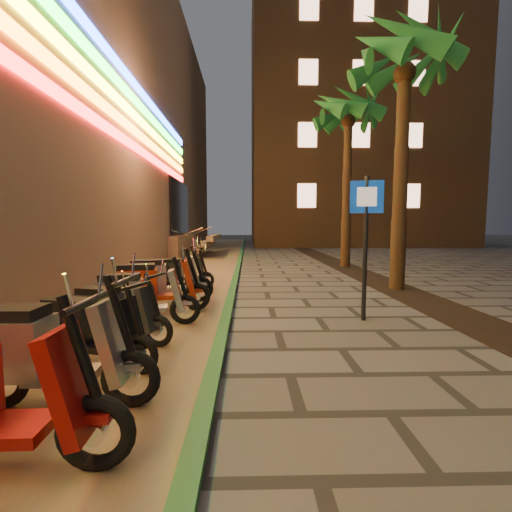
{
  "coord_description": "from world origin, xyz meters",
  "views": [
    {
      "loc": [
        -0.5,
        -2.19,
        1.75
      ],
      "look_at": [
        -0.35,
        3.97,
        1.2
      ],
      "focal_mm": 24.0,
      "sensor_mm": 36.0,
      "label": 1
    }
  ],
  "objects_px": {
    "scooter_8": "(113,312)",
    "scooter_11": "(161,279)",
    "pedestrian_sign": "(366,228)",
    "scooter_6": "(37,351)",
    "scooter_9": "(136,297)",
    "scooter_10": "(152,285)",
    "scooter_12": "(165,277)",
    "scooter_7": "(86,329)",
    "scooter_13": "(179,272)"
  },
  "relations": [
    {
      "from": "scooter_9",
      "to": "scooter_8",
      "type": "bearing_deg",
      "value": -105.9
    },
    {
      "from": "scooter_6",
      "to": "scooter_11",
      "type": "distance_m",
      "value": 4.35
    },
    {
      "from": "pedestrian_sign",
      "to": "scooter_6",
      "type": "xyz_separation_m",
      "value": [
        -4.14,
        -2.96,
        -1.14
      ]
    },
    {
      "from": "scooter_10",
      "to": "scooter_13",
      "type": "xyz_separation_m",
      "value": [
        0.01,
        2.69,
        -0.1
      ]
    },
    {
      "from": "scooter_7",
      "to": "scooter_11",
      "type": "xyz_separation_m",
      "value": [
        0.06,
        3.4,
        0.09
      ]
    },
    {
      "from": "scooter_6",
      "to": "scooter_10",
      "type": "distance_m",
      "value": 3.56
    },
    {
      "from": "scooter_7",
      "to": "scooter_13",
      "type": "distance_m",
      "value": 5.3
    },
    {
      "from": "scooter_11",
      "to": "scooter_7",
      "type": "bearing_deg",
      "value": -107.23
    },
    {
      "from": "scooter_8",
      "to": "scooter_12",
      "type": "xyz_separation_m",
      "value": [
        -0.09,
        3.57,
        -0.02
      ]
    },
    {
      "from": "scooter_9",
      "to": "scooter_13",
      "type": "bearing_deg",
      "value": 80.3
    },
    {
      "from": "pedestrian_sign",
      "to": "scooter_11",
      "type": "xyz_separation_m",
      "value": [
        -4.06,
        1.38,
        -1.14
      ]
    },
    {
      "from": "scooter_10",
      "to": "scooter_11",
      "type": "height_order",
      "value": "scooter_11"
    },
    {
      "from": "scooter_7",
      "to": "scooter_8",
      "type": "height_order",
      "value": "scooter_7"
    },
    {
      "from": "scooter_11",
      "to": "scooter_12",
      "type": "distance_m",
      "value": 1.07
    },
    {
      "from": "scooter_11",
      "to": "scooter_13",
      "type": "xyz_separation_m",
      "value": [
        0.03,
        1.9,
        -0.1
      ]
    },
    {
      "from": "scooter_11",
      "to": "scooter_13",
      "type": "relative_size",
      "value": 1.21
    },
    {
      "from": "scooter_8",
      "to": "scooter_9",
      "type": "xyz_separation_m",
      "value": [
        0.09,
        0.81,
        0.06
      ]
    },
    {
      "from": "pedestrian_sign",
      "to": "scooter_8",
      "type": "bearing_deg",
      "value": -150.78
    },
    {
      "from": "scooter_6",
      "to": "scooter_12",
      "type": "relative_size",
      "value": 1.23
    },
    {
      "from": "scooter_9",
      "to": "scooter_10",
      "type": "relative_size",
      "value": 0.94
    },
    {
      "from": "scooter_7",
      "to": "scooter_9",
      "type": "distance_m",
      "value": 1.69
    },
    {
      "from": "scooter_6",
      "to": "scooter_7",
      "type": "height_order",
      "value": "scooter_6"
    },
    {
      "from": "scooter_6",
      "to": "scooter_13",
      "type": "height_order",
      "value": "scooter_6"
    },
    {
      "from": "scooter_10",
      "to": "scooter_13",
      "type": "height_order",
      "value": "scooter_10"
    },
    {
      "from": "scooter_7",
      "to": "scooter_12",
      "type": "relative_size",
      "value": 1.05
    },
    {
      "from": "pedestrian_sign",
      "to": "scooter_9",
      "type": "height_order",
      "value": "pedestrian_sign"
    },
    {
      "from": "scooter_6",
      "to": "scooter_7",
      "type": "distance_m",
      "value": 0.95
    },
    {
      "from": "pedestrian_sign",
      "to": "scooter_8",
      "type": "distance_m",
      "value": 4.47
    },
    {
      "from": "scooter_13",
      "to": "scooter_12",
      "type": "bearing_deg",
      "value": -102.35
    },
    {
      "from": "scooter_8",
      "to": "scooter_10",
      "type": "xyz_separation_m",
      "value": [
        0.1,
        1.73,
        0.09
      ]
    },
    {
      "from": "scooter_6",
      "to": "scooter_13",
      "type": "relative_size",
      "value": 1.2
    },
    {
      "from": "scooter_7",
      "to": "scooter_11",
      "type": "bearing_deg",
      "value": 106.5
    },
    {
      "from": "scooter_6",
      "to": "scooter_13",
      "type": "distance_m",
      "value": 6.25
    },
    {
      "from": "scooter_8",
      "to": "scooter_6",
      "type": "bearing_deg",
      "value": -75.18
    },
    {
      "from": "scooter_6",
      "to": "scooter_9",
      "type": "xyz_separation_m",
      "value": [
        0.08,
        2.64,
        -0.04
      ]
    },
    {
      "from": "scooter_8",
      "to": "scooter_11",
      "type": "relative_size",
      "value": 0.83
    },
    {
      "from": "scooter_11",
      "to": "scooter_6",
      "type": "bearing_deg",
      "value": -107.24
    },
    {
      "from": "scooter_6",
      "to": "scooter_8",
      "type": "bearing_deg",
      "value": 90.46
    },
    {
      "from": "scooter_9",
      "to": "scooter_10",
      "type": "bearing_deg",
      "value": 80.2
    },
    {
      "from": "scooter_6",
      "to": "scooter_11",
      "type": "height_order",
      "value": "scooter_11"
    },
    {
      "from": "scooter_11",
      "to": "scooter_12",
      "type": "xyz_separation_m",
      "value": [
        -0.17,
        1.05,
        -0.11
      ]
    },
    {
      "from": "pedestrian_sign",
      "to": "scooter_10",
      "type": "relative_size",
      "value": 1.43
    },
    {
      "from": "scooter_9",
      "to": "scooter_12",
      "type": "height_order",
      "value": "scooter_9"
    },
    {
      "from": "pedestrian_sign",
      "to": "scooter_12",
      "type": "height_order",
      "value": "pedestrian_sign"
    },
    {
      "from": "scooter_10",
      "to": "scooter_11",
      "type": "xyz_separation_m",
      "value": [
        -0.02,
        0.79,
        0.0
      ]
    },
    {
      "from": "scooter_7",
      "to": "scooter_8",
      "type": "relative_size",
      "value": 1.01
    },
    {
      "from": "scooter_11",
      "to": "scooter_13",
      "type": "distance_m",
      "value": 1.9
    },
    {
      "from": "scooter_6",
      "to": "scooter_9",
      "type": "height_order",
      "value": "scooter_6"
    },
    {
      "from": "pedestrian_sign",
      "to": "scooter_8",
      "type": "height_order",
      "value": "pedestrian_sign"
    },
    {
      "from": "scooter_10",
      "to": "scooter_13",
      "type": "bearing_deg",
      "value": 76.67
    }
  ]
}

